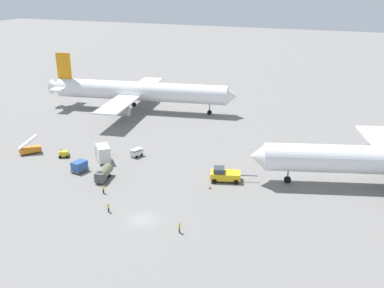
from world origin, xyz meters
TOP-DOWN VIEW (x-y plane):
  - ground_plane at (0.00, 0.00)m, footprint 600.00×600.00m
  - airliner_at_gate_left at (-30.35, 54.47)m, footprint 55.73×43.30m
  - pushback_tug at (7.51, 18.61)m, footprint 8.89×4.51m
  - gse_gpu_cart_small at (-28.15, 16.57)m, footprint 2.58×2.34m
  - gse_baggage_cart_trailing at (-13.90, 22.98)m, footprint 2.42×3.11m
  - gse_container_dolly_flat at (-20.52, 11.64)m, footprint 2.75×3.55m
  - gse_catering_truck_tall at (-19.40, 18.32)m, footprint 5.74×5.90m
  - gse_stair_truck_yellow at (-36.58, 15.67)m, footprint 4.34×4.78m
  - gse_fuel_bowser_stubby at (-13.99, 10.28)m, footprint 2.72×5.16m
  - ground_crew_ramp_agent_by_cones at (6.97, -1.33)m, footprint 0.36×0.36m
  - ground_crew_marshaller_foreground at (-10.86, 5.33)m, footprint 0.50×0.36m
  - ground_crew_wing_walker_right at (-6.36, -0.05)m, footprint 0.50×0.36m
  - traffic_cone_wingtip_port at (6.18, 14.34)m, footprint 0.44×0.44m

SIDE VIEW (x-z plane):
  - ground_plane at x=0.00m, z-range 0.00..0.00m
  - traffic_cone_wingtip_port at x=6.18m, z-range -0.02..0.58m
  - gse_gpu_cart_small at x=-28.15m, z-range -0.16..1.74m
  - ground_crew_marshaller_foreground at x=-10.86m, z-range 0.03..1.69m
  - gse_baggage_cart_trailing at x=-13.90m, z-range 0.01..1.72m
  - ground_crew_wing_walker_right at x=-6.36m, z-range 0.04..1.73m
  - ground_crew_ramp_agent_by_cones at x=6.97m, z-range 0.04..1.74m
  - gse_stair_truck_yellow at x=-36.58m, z-range -1.00..3.05m
  - gse_container_dolly_flat at x=-20.52m, z-range 0.10..2.25m
  - pushback_tug at x=7.51m, z-range -0.22..2.73m
  - gse_fuel_bowser_stubby at x=-13.99m, z-range 0.13..2.53m
  - gse_catering_truck_tall at x=-19.40m, z-range 0.01..3.51m
  - airliner_at_gate_left at x=-30.35m, z-range -2.34..13.71m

